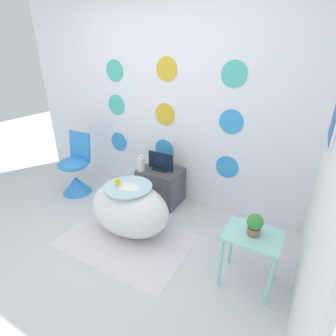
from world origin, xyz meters
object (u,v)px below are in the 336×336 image
Objects in this scene: tv at (160,163)px; vase at (141,164)px; chair at (76,174)px; bathtub at (130,209)px; potted_plant_left at (255,224)px.

tv is 0.25m from vase.
bathtub is at bearing -16.12° from chair.
bathtub is 4.98× the size of potted_plant_left.
potted_plant_left reaches higher than bathtub.
tv is at bearing 17.78° from chair.
bathtub is 0.77m from tv.
chair reaches higher than potted_plant_left.
vase is 1.68m from potted_plant_left.
chair is at bearing 163.88° from bathtub.
tv is at bearing 92.88° from bathtub.
potted_plant_left is (1.55, -0.66, 0.06)m from vase.
chair is 1.03m from vase.
bathtub is 1.25m from chair.
tv reaches higher than bathtub.
chair reaches higher than tv.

